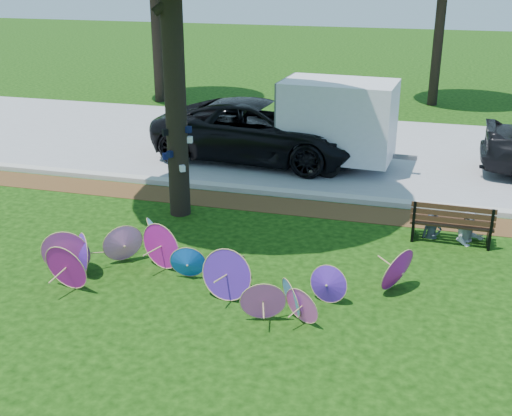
{
  "coord_description": "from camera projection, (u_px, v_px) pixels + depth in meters",
  "views": [
    {
      "loc": [
        3.4,
        -8.51,
        5.15
      ],
      "look_at": [
        0.5,
        2.0,
        0.9
      ],
      "focal_mm": 45.0,
      "sensor_mm": 36.0,
      "label": 1
    }
  ],
  "objects": [
    {
      "name": "curb",
      "position": [
        272.0,
        192.0,
        15.01
      ],
      "size": [
        90.0,
        0.3,
        0.12
      ],
      "primitive_type": "cube",
      "color": "#B7B5AD",
      "rests_on": "ground"
    },
    {
      "name": "person_left",
      "position": [
        434.0,
        213.0,
        12.47
      ],
      "size": [
        0.41,
        0.3,
        1.05
      ],
      "primitive_type": "imported",
      "rotation": [
        0.0,
        0.0,
        0.14
      ],
      "color": "#373F4C",
      "rests_on": "ground"
    },
    {
      "name": "person_right",
      "position": [
        472.0,
        212.0,
        12.26
      ],
      "size": [
        0.75,
        0.68,
        1.27
      ],
      "primitive_type": "imported",
      "rotation": [
        0.0,
        0.0,
        0.39
      ],
      "color": "silver",
      "rests_on": "ground"
    },
    {
      "name": "black_van",
      "position": [
        260.0,
        131.0,
        17.35
      ],
      "size": [
        5.91,
        3.03,
        1.6
      ],
      "primitive_type": "imported",
      "rotation": [
        0.0,
        0.0,
        1.5
      ],
      "color": "black",
      "rests_on": "ground"
    },
    {
      "name": "parasol_pile",
      "position": [
        188.0,
        264.0,
        10.73
      ],
      "size": [
        6.39,
        2.61,
        0.88
      ],
      "color": "#BF1894",
      "rests_on": "ground"
    },
    {
      "name": "street",
      "position": [
        306.0,
        147.0,
        18.75
      ],
      "size": [
        90.0,
        8.0,
        0.01
      ],
      "primitive_type": "cube",
      "color": "gray",
      "rests_on": "ground"
    },
    {
      "name": "park_bench",
      "position": [
        452.0,
        221.0,
        12.38
      ],
      "size": [
        1.6,
        0.64,
        0.83
      ],
      "primitive_type": null,
      "rotation": [
        0.0,
        0.0,
        -0.02
      ],
      "color": "black",
      "rests_on": "ground"
    },
    {
      "name": "mulch_strip",
      "position": [
        264.0,
        204.0,
        14.4
      ],
      "size": [
        90.0,
        1.0,
        0.01
      ],
      "primitive_type": "cube",
      "color": "#472D16",
      "rests_on": "ground"
    },
    {
      "name": "cargo_trailer",
      "position": [
        338.0,
        120.0,
        16.49
      ],
      "size": [
        2.93,
        1.97,
        2.57
      ],
      "primitive_type": "cube",
      "rotation": [
        0.0,
        0.0,
        -0.07
      ],
      "color": "white",
      "rests_on": "ground"
    },
    {
      "name": "ground",
      "position": [
        193.0,
        300.0,
        10.36
      ],
      "size": [
        90.0,
        90.0,
        0.0
      ],
      "primitive_type": "plane",
      "color": "black",
      "rests_on": "ground"
    }
  ]
}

